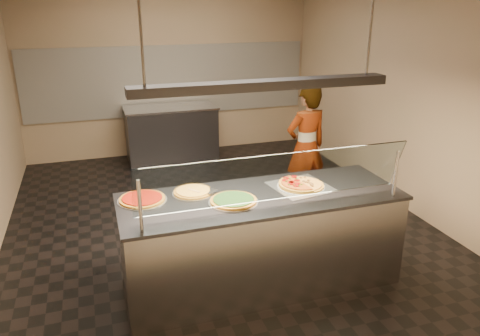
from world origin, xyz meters
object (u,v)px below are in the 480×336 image
object	(u,v)px
pizza_cheese	(193,191)
pizza_spinach	(233,200)
half_pizza_sausage	(311,183)
pizza_spatula	(200,191)
sneeze_guard	(276,178)
heat_lamp_housing	(264,85)
half_pizza_pepperoni	(291,185)
worker	(306,147)
serving_counter	(261,240)
prep_table	(172,133)
pizza_tomato	(142,199)
perforated_tray	(301,186)

from	to	relation	value
pizza_cheese	pizza_spinach	bearing A→B (deg)	-46.63
half_pizza_sausage	pizza_spatula	bearing A→B (deg)	172.76
sneeze_guard	half_pizza_sausage	distance (m)	0.73
heat_lamp_housing	sneeze_guard	bearing A→B (deg)	-90.00
half_pizza_pepperoni	sneeze_guard	bearing A→B (deg)	-128.00
pizza_spatula	worker	world-z (taller)	worker
half_pizza_pepperoni	worker	distance (m)	1.74
pizza_spatula	serving_counter	bearing A→B (deg)	-21.66
pizza_cheese	prep_table	size ratio (longest dim) A/B	0.25
serving_counter	pizza_tomato	size ratio (longest dim) A/B	5.94
half_pizza_sausage	pizza_spinach	xyz separation A→B (m)	(-0.83, -0.14, -0.01)
sneeze_guard	serving_counter	bearing A→B (deg)	90.00
half_pizza_sausage	perforated_tray	bearing A→B (deg)	-179.53
pizza_tomato	heat_lamp_housing	distance (m)	1.48
pizza_spinach	pizza_tomato	bearing A→B (deg)	159.37
pizza_cheese	sneeze_guard	bearing A→B (deg)	-44.97
perforated_tray	pizza_tomato	world-z (taller)	pizza_tomato
serving_counter	heat_lamp_housing	size ratio (longest dim) A/B	1.14
half_pizza_sausage	pizza_tomato	distance (m)	1.61
half_pizza_pepperoni	pizza_tomato	bearing A→B (deg)	173.92
pizza_spinach	prep_table	distance (m)	4.09
half_pizza_pepperoni	pizza_spatula	bearing A→B (deg)	171.08
heat_lamp_housing	half_pizza_sausage	bearing A→B (deg)	7.97
serving_counter	perforated_tray	size ratio (longest dim) A/B	4.39
prep_table	worker	distance (m)	2.80
pizza_spinach	perforated_tray	bearing A→B (deg)	10.93
perforated_tray	worker	bearing A→B (deg)	62.54
prep_table	half_pizza_pepperoni	bearing A→B (deg)	-83.06
half_pizza_pepperoni	pizza_cheese	bearing A→B (deg)	169.31
pizza_spinach	heat_lamp_housing	bearing A→B (deg)	12.63
half_pizza_sausage	serving_counter	bearing A→B (deg)	-172.03
half_pizza_pepperoni	heat_lamp_housing	world-z (taller)	heat_lamp_housing
pizza_tomato	pizza_spatula	size ratio (longest dim) A/B	1.61
half_pizza_sausage	prep_table	bearing A→B (deg)	99.92
sneeze_guard	pizza_spinach	xyz separation A→B (m)	(-0.30, 0.28, -0.28)
half_pizza_sausage	prep_table	distance (m)	4.01
pizza_spatula	worker	bearing A→B (deg)	38.05
pizza_cheese	worker	world-z (taller)	worker
half_pizza_sausage	worker	world-z (taller)	worker
perforated_tray	prep_table	distance (m)	3.99
perforated_tray	pizza_spatula	world-z (taller)	pizza_spatula
pizza_cheese	pizza_tomato	bearing A→B (deg)	-176.94
pizza_spinach	pizza_cheese	size ratio (longest dim) A/B	1.15
serving_counter	half_pizza_pepperoni	xyz separation A→B (m)	(0.33, 0.08, 0.50)
pizza_tomato	prep_table	bearing A→B (deg)	76.34
serving_counter	heat_lamp_housing	bearing A→B (deg)	0.00
pizza_tomato	prep_table	xyz separation A→B (m)	(0.92, 3.77, -0.48)
serving_counter	sneeze_guard	bearing A→B (deg)	-90.00
half_pizza_pepperoni	half_pizza_sausage	size ratio (longest dim) A/B	1.00
serving_counter	pizza_tomato	world-z (taller)	pizza_tomato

